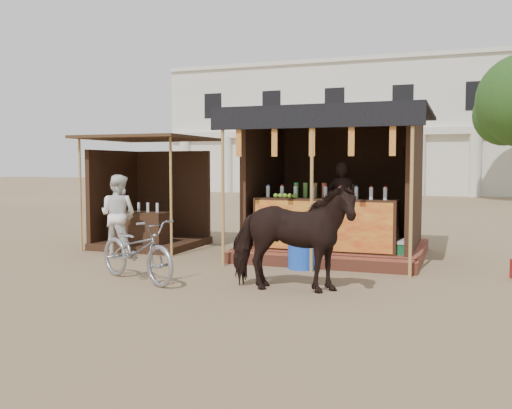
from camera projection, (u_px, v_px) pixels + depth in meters
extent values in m
plane|color=#846B4C|center=(219.00, 286.00, 8.42)|extent=(120.00, 120.00, 0.00)
cube|color=brown|center=(336.00, 249.00, 11.35)|extent=(3.40, 2.80, 0.22)
cube|color=brown|center=(317.00, 262.00, 9.90)|extent=(3.40, 0.35, 0.20)
cube|color=#351F13|center=(325.00, 224.00, 10.42)|extent=(2.60, 0.55, 0.95)
cube|color=red|center=(321.00, 226.00, 10.15)|extent=(2.50, 0.02, 0.88)
cube|color=#351F13|center=(348.00, 179.00, 12.43)|extent=(3.00, 0.12, 2.50)
cube|color=#351F13|center=(265.00, 180.00, 11.77)|extent=(0.12, 2.50, 2.50)
cube|color=#351F13|center=(415.00, 182.00, 10.75)|extent=(0.12, 2.50, 2.50)
cube|color=black|center=(335.00, 115.00, 10.98)|extent=(3.60, 3.60, 0.06)
cube|color=black|center=(312.00, 117.00, 9.32)|extent=(3.60, 0.06, 0.36)
cylinder|color=tan|center=(223.00, 188.00, 9.98)|extent=(0.06, 0.06, 2.75)
cylinder|color=tan|center=(312.00, 190.00, 9.43)|extent=(0.06, 0.06, 2.75)
cylinder|color=tan|center=(411.00, 191.00, 8.89)|extent=(0.06, 0.06, 2.75)
cube|color=red|center=(239.00, 141.00, 9.82)|extent=(0.10, 0.02, 0.55)
cube|color=red|center=(274.00, 140.00, 9.60)|extent=(0.10, 0.02, 0.55)
cube|color=red|center=(312.00, 140.00, 9.38)|extent=(0.10, 0.02, 0.55)
cube|color=red|center=(351.00, 139.00, 9.15)|extent=(0.10, 0.02, 0.55)
cube|color=red|center=(393.00, 138.00, 8.93)|extent=(0.10, 0.02, 0.55)
imported|color=black|center=(342.00, 203.00, 11.35)|extent=(0.64, 0.46, 1.63)
cube|color=#351F13|center=(152.00, 243.00, 12.43)|extent=(2.00, 2.00, 0.15)
cube|color=#351F13|center=(172.00, 196.00, 13.25)|extent=(1.90, 0.10, 2.10)
cube|color=#351F13|center=(114.00, 198.00, 12.69)|extent=(0.10, 1.90, 2.10)
cube|color=#472D19|center=(148.00, 138.00, 12.18)|extent=(2.40, 2.40, 0.06)
cylinder|color=tan|center=(80.00, 194.00, 11.73)|extent=(0.05, 0.05, 2.35)
cylinder|color=tan|center=(171.00, 196.00, 11.01)|extent=(0.05, 0.05, 2.35)
cube|color=#351F13|center=(139.00, 231.00, 11.94)|extent=(1.20, 0.50, 0.80)
imported|color=black|center=(292.00, 238.00, 7.96)|extent=(1.90, 1.01, 1.54)
imported|color=#929299|center=(137.00, 250.00, 8.72)|extent=(1.94, 1.35, 0.96)
imported|color=white|center=(118.00, 215.00, 11.27)|extent=(0.78, 0.61, 1.59)
cylinder|color=blue|center=(302.00, 250.00, 9.79)|extent=(0.60, 0.60, 0.66)
cube|color=#1B7C3C|center=(391.00, 254.00, 10.10)|extent=(0.72, 0.60, 0.40)
cube|color=white|center=(391.00, 241.00, 10.08)|extent=(0.75, 0.62, 0.06)
cube|color=silver|center=(376.00, 131.00, 36.95)|extent=(26.00, 7.00, 8.00)
cube|color=silver|center=(367.00, 132.00, 33.60)|extent=(26.00, 0.50, 0.40)
cube|color=silver|center=(369.00, 58.00, 33.39)|extent=(26.00, 0.30, 0.25)
cylinder|color=silver|center=(185.00, 165.00, 37.81)|extent=(0.70, 0.70, 3.60)
cylinder|color=silver|center=(227.00, 165.00, 36.79)|extent=(0.70, 0.70, 3.60)
cylinder|color=silver|center=(271.00, 165.00, 35.77)|extent=(0.70, 0.70, 3.60)
cylinder|color=silver|center=(317.00, 164.00, 34.75)|extent=(0.70, 0.70, 3.60)
cylinder|color=silver|center=(367.00, 164.00, 33.73)|extent=(0.70, 0.70, 3.60)
cylinder|color=silver|center=(419.00, 164.00, 32.71)|extent=(0.70, 0.70, 3.60)
cylinder|color=silver|center=(475.00, 164.00, 31.69)|extent=(0.70, 0.70, 3.60)
sphere|color=#2D4C1A|center=(505.00, 115.00, 27.55)|extent=(2.99, 2.99, 2.99)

